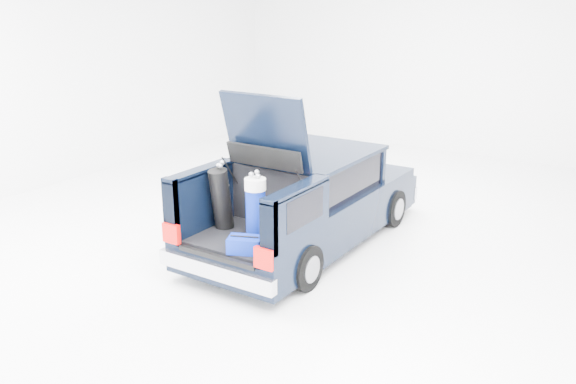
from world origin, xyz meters
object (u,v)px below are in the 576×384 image
Objects in this scene: car at (309,200)px; black_golf_bag at (221,199)px; blue_golf_bag at (256,208)px; blue_duffel at (245,245)px; red_suitcase at (290,221)px.

black_golf_bag is (-0.50, -1.51, 0.36)m from car.
blue_golf_bag is 0.56m from blue_duffel.
car is 4.93× the size of blue_golf_bag.
red_suitcase is at bearing 9.60° from black_golf_bag.
blue_golf_bag is (0.12, -1.57, 0.35)m from car.
car is 8.47× the size of red_suitcase.
black_golf_bag is 0.97m from blue_duffel.
red_suitcase is 0.73m from blue_duffel.
blue_duffel is at bearing -82.96° from blue_golf_bag.
car reaches higher than blue_golf_bag.
blue_golf_bag is at bearing 84.53° from blue_duffel.
car is 1.63m from black_golf_bag.
blue_duffel is (0.26, -2.01, 0.03)m from car.
black_golf_bag is (-1.00, -0.17, 0.17)m from red_suitcase.
car is 2.02m from blue_duffel.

